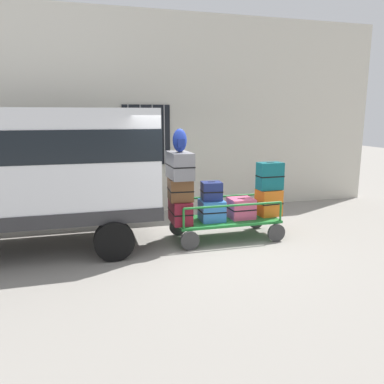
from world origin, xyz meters
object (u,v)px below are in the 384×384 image
at_px(suitcase_left_middle, 180,189).
at_px(suitcase_midleft_bottom, 212,210).
at_px(suitcase_midleft_middle, 211,191).
at_px(suitcase_left_top, 180,165).
at_px(suitcase_center_bottom, 241,208).
at_px(suitcase_midright_bottom, 269,202).
at_px(luggage_cart, 226,222).
at_px(suitcase_midright_middle, 270,176).
at_px(backpack, 180,141).
at_px(suitcase_left_bottom, 180,211).
at_px(van, 20,165).

height_order(suitcase_left_middle, suitcase_midleft_bottom, suitcase_left_middle).
xyz_separation_m(suitcase_left_middle, suitcase_midleft_middle, (0.64, 0.00, -0.06)).
height_order(suitcase_left_top, suitcase_center_bottom, suitcase_left_top).
height_order(suitcase_midleft_middle, suitcase_midright_bottom, suitcase_midleft_middle).
relative_size(luggage_cart, suitcase_midleft_middle, 5.03).
xyz_separation_m(suitcase_center_bottom, suitcase_midright_middle, (0.64, 0.03, 0.64)).
bearing_deg(suitcase_center_bottom, suitcase_left_middle, 179.89).
bearing_deg(backpack, suitcase_left_bottom, 76.08).
bearing_deg(suitcase_left_bottom, suitcase_midleft_middle, -0.59).
relative_size(suitcase_left_middle, suitcase_midright_bottom, 1.06).
height_order(suitcase_midleft_bottom, suitcase_midright_middle, suitcase_midright_middle).
relative_size(suitcase_left_middle, suitcase_midright_middle, 1.03).
relative_size(suitcase_left_top, suitcase_midleft_bottom, 1.55).
bearing_deg(suitcase_center_bottom, van, 175.23).
distance_m(suitcase_midleft_bottom, suitcase_midright_middle, 1.44).
bearing_deg(suitcase_left_middle, suitcase_midleft_bottom, -2.17).
xyz_separation_m(luggage_cart, suitcase_left_top, (-0.96, 0.02, 1.21)).
relative_size(suitcase_left_top, suitcase_midright_middle, 1.34).
xyz_separation_m(suitcase_left_top, suitcase_midright_middle, (1.93, 0.01, -0.29)).
bearing_deg(suitcase_midleft_middle, suitcase_left_bottom, 179.41).
bearing_deg(suitcase_midright_bottom, suitcase_midright_middle, -90.00).
bearing_deg(suitcase_midleft_bottom, suitcase_center_bottom, 1.95).
bearing_deg(suitcase_midleft_bottom, suitcase_midright_bottom, 2.89).
height_order(suitcase_left_bottom, suitcase_center_bottom, suitcase_left_bottom).
bearing_deg(suitcase_midright_middle, backpack, -177.83).
bearing_deg(suitcase_left_bottom, van, 173.36).
xyz_separation_m(suitcase_center_bottom, backpack, (-1.30, -0.04, 1.41)).
distance_m(suitcase_left_bottom, suitcase_center_bottom, 1.29).
distance_m(suitcase_midleft_middle, suitcase_center_bottom, 0.75).
relative_size(suitcase_midleft_bottom, suitcase_midleft_middle, 1.15).
bearing_deg(suitcase_midright_middle, suitcase_left_middle, -179.04).
distance_m(suitcase_midleft_bottom, backpack, 1.55).
bearing_deg(suitcase_midright_middle, suitcase_left_top, -179.77).
bearing_deg(suitcase_midright_bottom, suitcase_midleft_middle, -178.34).
relative_size(suitcase_midleft_middle, suitcase_midright_bottom, 0.77).
bearing_deg(luggage_cart, suitcase_left_middle, -179.68).
height_order(suitcase_midleft_bottom, suitcase_midleft_middle, suitcase_midleft_middle).
height_order(suitcase_left_top, suitcase_midleft_middle, suitcase_left_top).
height_order(suitcase_midright_middle, backpack, backpack).
relative_size(suitcase_left_top, suitcase_midright_bottom, 1.38).
height_order(suitcase_left_middle, suitcase_left_top, suitcase_left_top).
relative_size(suitcase_midleft_bottom, backpack, 1.13).
bearing_deg(suitcase_midright_bottom, suitcase_left_middle, -178.80).
distance_m(suitcase_left_bottom, suitcase_left_top, 0.91).
relative_size(suitcase_left_bottom, suitcase_center_bottom, 1.44).
relative_size(suitcase_left_bottom, suitcase_midright_middle, 1.26).
height_order(suitcase_left_top, suitcase_midleft_bottom, suitcase_left_top).
height_order(van, suitcase_center_bottom, van).
xyz_separation_m(luggage_cart, suitcase_center_bottom, (0.32, -0.01, 0.28)).
bearing_deg(van, suitcase_left_middle, -6.83).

